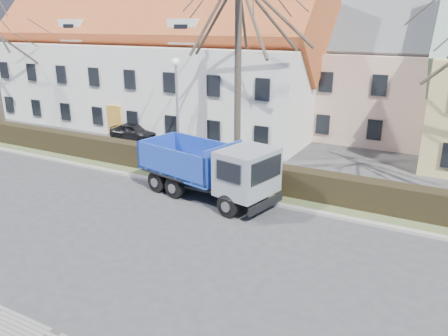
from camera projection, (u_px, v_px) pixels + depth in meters
The scene contains 11 objects.
ground at pixel (183, 239), 16.50m from camera, with size 120.00×120.00×0.00m, color #363638.
curb_far at pixel (238, 197), 20.32m from camera, with size 80.00×0.30×0.12m, color #99958C.
grass_strip at pixel (252, 186), 21.66m from camera, with size 80.00×3.00×0.10m, color #4D5A32.
hedge at pixel (251, 176), 21.31m from camera, with size 60.00×0.90×1.30m, color black.
building_white at pixel (155, 63), 34.20m from camera, with size 26.80×10.80×9.50m, color silver, non-canonical shape.
building_pink at pixel (390, 80), 30.14m from camera, with size 10.80×8.80×8.00m, color #D0A593, non-canonical shape.
tree_1 at pixel (238, 52), 22.49m from camera, with size 9.20×9.20×12.65m, color #362D25, non-canonical shape.
dump_truck at pixel (203, 167), 20.16m from camera, with size 7.09×2.63×2.83m, color #16359B, non-canonical shape.
streetlight at pixel (177, 114), 23.57m from camera, with size 0.48×0.48×6.10m, color #95999E, non-canonical shape.
cart_frame at pixel (178, 182), 21.54m from camera, with size 0.65×0.37×0.60m, color silver, non-canonical shape.
parked_car_a at pixel (134, 131), 30.21m from camera, with size 1.39×3.46×1.18m, color black.
Camera 1 is at (8.36, -12.31, 7.76)m, focal length 35.00 mm.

